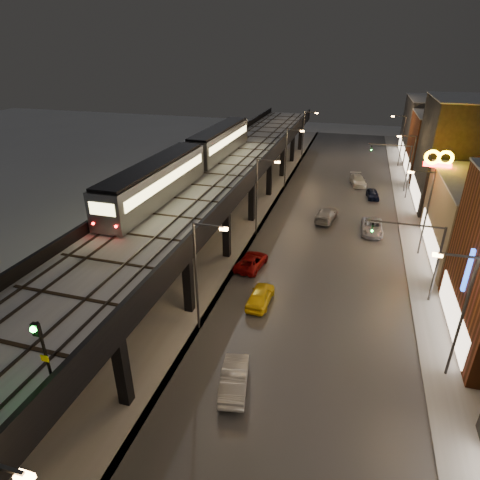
# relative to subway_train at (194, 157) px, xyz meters

# --- Properties ---
(road_surface) EXTENTS (17.00, 120.00, 0.06)m
(road_surface) POSITION_rel_subway_train_xyz_m (16.00, 3.02, -8.36)
(road_surface) COLOR #46474D
(road_surface) RESTS_ON ground
(sidewalk_right) EXTENTS (4.00, 120.00, 0.14)m
(sidewalk_right) POSITION_rel_subway_train_xyz_m (26.00, 3.02, -8.32)
(sidewalk_right) COLOR #9FA1A8
(sidewalk_right) RESTS_ON ground
(under_viaduct_pavement) EXTENTS (11.00, 120.00, 0.06)m
(under_viaduct_pavement) POSITION_rel_subway_train_xyz_m (2.50, 3.02, -8.36)
(under_viaduct_pavement) COLOR #9FA1A8
(under_viaduct_pavement) RESTS_ON ground
(elevated_viaduct) EXTENTS (9.00, 100.00, 6.30)m
(elevated_viaduct) POSITION_rel_subway_train_xyz_m (2.50, -0.13, -2.77)
(elevated_viaduct) COLOR black
(elevated_viaduct) RESTS_ON ground
(viaduct_trackbed) EXTENTS (8.40, 100.00, 0.32)m
(viaduct_trackbed) POSITION_rel_subway_train_xyz_m (2.49, -0.01, -2.00)
(viaduct_trackbed) COLOR #B2B7C1
(viaduct_trackbed) RESTS_ON elevated_viaduct
(viaduct_parapet_streetside) EXTENTS (0.30, 100.00, 1.10)m
(viaduct_parapet_streetside) POSITION_rel_subway_train_xyz_m (6.85, 0.02, -1.54)
(viaduct_parapet_streetside) COLOR black
(viaduct_parapet_streetside) RESTS_ON elevated_viaduct
(viaduct_parapet_far) EXTENTS (0.30, 100.00, 1.10)m
(viaduct_parapet_far) POSITION_rel_subway_train_xyz_m (-1.85, 0.02, -1.54)
(viaduct_parapet_far) COLOR black
(viaduct_parapet_far) RESTS_ON elevated_viaduct
(building_d) EXTENTS (12.20, 13.20, 14.16)m
(building_d) POSITION_rel_subway_train_xyz_m (32.49, 16.02, -1.31)
(building_d) COLOR black
(building_d) RESTS_ON ground
(building_e) EXTENTS (12.20, 12.20, 10.16)m
(building_e) POSITION_rel_subway_train_xyz_m (32.49, 30.02, -3.31)
(building_e) COLOR maroon
(building_e) RESTS_ON ground
(building_f) EXTENTS (12.20, 16.20, 11.16)m
(building_f) POSITION_rel_subway_train_xyz_m (32.49, 44.02, -2.81)
(building_f) COLOR #303032
(building_f) RESTS_ON ground
(streetlight_left_1) EXTENTS (2.57, 0.28, 9.00)m
(streetlight_left_1) POSITION_rel_subway_train_xyz_m (8.07, -18.98, -3.15)
(streetlight_left_1) COLOR #38383A
(streetlight_left_1) RESTS_ON ground
(streetlight_right_1) EXTENTS (2.56, 0.28, 9.00)m
(streetlight_right_1) POSITION_rel_subway_train_xyz_m (25.23, -18.98, -3.15)
(streetlight_right_1) COLOR #38383A
(streetlight_right_1) RESTS_ON ground
(streetlight_left_2) EXTENTS (2.57, 0.28, 9.00)m
(streetlight_left_2) POSITION_rel_subway_train_xyz_m (8.07, -0.98, -3.15)
(streetlight_left_2) COLOR #38383A
(streetlight_left_2) RESTS_ON ground
(streetlight_right_2) EXTENTS (2.56, 0.28, 9.00)m
(streetlight_right_2) POSITION_rel_subway_train_xyz_m (25.23, -0.98, -3.15)
(streetlight_right_2) COLOR #38383A
(streetlight_right_2) RESTS_ON ground
(streetlight_left_3) EXTENTS (2.57, 0.28, 9.00)m
(streetlight_left_3) POSITION_rel_subway_train_xyz_m (8.07, 17.02, -3.15)
(streetlight_left_3) COLOR #38383A
(streetlight_left_3) RESTS_ON ground
(streetlight_right_3) EXTENTS (2.56, 0.28, 9.00)m
(streetlight_right_3) POSITION_rel_subway_train_xyz_m (25.23, 17.02, -3.15)
(streetlight_right_3) COLOR #38383A
(streetlight_right_3) RESTS_ON ground
(streetlight_left_4) EXTENTS (2.57, 0.28, 9.00)m
(streetlight_left_4) POSITION_rel_subway_train_xyz_m (8.07, 35.02, -3.15)
(streetlight_left_4) COLOR #38383A
(streetlight_left_4) RESTS_ON ground
(streetlight_right_4) EXTENTS (2.56, 0.28, 9.00)m
(streetlight_right_4) POSITION_rel_subway_train_xyz_m (25.23, 35.02, -3.15)
(streetlight_right_4) COLOR #38383A
(streetlight_right_4) RESTS_ON ground
(traffic_light_rig_a) EXTENTS (6.10, 0.34, 7.00)m
(traffic_light_rig_a) POSITION_rel_subway_train_xyz_m (24.34, -9.98, -3.89)
(traffic_light_rig_a) COLOR #38383A
(traffic_light_rig_a) RESTS_ON ground
(traffic_light_rig_b) EXTENTS (6.10, 0.34, 7.00)m
(traffic_light_rig_b) POSITION_rel_subway_train_xyz_m (24.34, 20.02, -3.89)
(traffic_light_rig_b) COLOR #38383A
(traffic_light_rig_b) RESTS_ON ground
(subway_train) EXTENTS (2.97, 36.35, 3.56)m
(subway_train) POSITION_rel_subway_train_xyz_m (0.00, 0.00, 0.00)
(subway_train) COLOR gray
(subway_train) RESTS_ON viaduct_trackbed
(rail_signal) EXTENTS (0.37, 0.44, 3.22)m
(rail_signal) POSITION_rel_subway_train_xyz_m (6.40, -32.10, 0.52)
(rail_signal) COLOR black
(rail_signal) RESTS_ON viaduct_trackbed
(car_taxi) EXTENTS (1.85, 4.43, 1.50)m
(car_taxi) POSITION_rel_subway_train_xyz_m (11.61, -14.45, -7.64)
(car_taxi) COLOR yellow
(car_taxi) RESTS_ON ground
(car_near_white) EXTENTS (2.49, 4.83, 1.52)m
(car_near_white) POSITION_rel_subway_train_xyz_m (12.25, -24.04, -7.63)
(car_near_white) COLOR silver
(car_near_white) RESTS_ON ground
(car_mid_silver) EXTENTS (2.81, 5.02, 1.33)m
(car_mid_silver) POSITION_rel_subway_train_xyz_m (9.30, -8.66, -7.72)
(car_mid_silver) COLOR #970B0C
(car_mid_silver) RESTS_ON ground
(car_mid_dark) EXTENTS (2.76, 5.38, 1.49)m
(car_mid_dark) POSITION_rel_subway_train_xyz_m (15.26, 5.48, -7.64)
(car_mid_dark) COLOR #94979F
(car_mid_dark) RESTS_ON ground
(car_onc_dark) EXTENTS (2.48, 5.17, 1.42)m
(car_onc_dark) POSITION_rel_subway_train_xyz_m (20.78, 3.25, -7.67)
(car_onc_dark) COLOR #B7B8C9
(car_onc_dark) RESTS_ON ground
(car_onc_white) EXTENTS (3.05, 5.35, 1.46)m
(car_onc_white) POSITION_rel_subway_train_xyz_m (18.70, 21.50, -7.66)
(car_onc_white) COLOR white
(car_onc_white) RESTS_ON ground
(car_onc_red) EXTENTS (2.06, 4.00, 1.30)m
(car_onc_red) POSITION_rel_subway_train_xyz_m (20.91, 15.65, -7.73)
(car_onc_red) COLOR black
(car_onc_red) RESTS_ON ground
(sign_mcdonalds) EXTENTS (2.95, 0.67, 9.92)m
(sign_mcdonalds) POSITION_rel_subway_train_xyz_m (26.50, 4.42, -0.33)
(sign_mcdonalds) COLOR #38383A
(sign_mcdonalds) RESTS_ON ground
(sign_carwash) EXTENTS (1.45, 0.35, 7.50)m
(sign_carwash) POSITION_rel_subway_train_xyz_m (27.00, -14.73, -3.15)
(sign_carwash) COLOR #38383A
(sign_carwash) RESTS_ON ground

